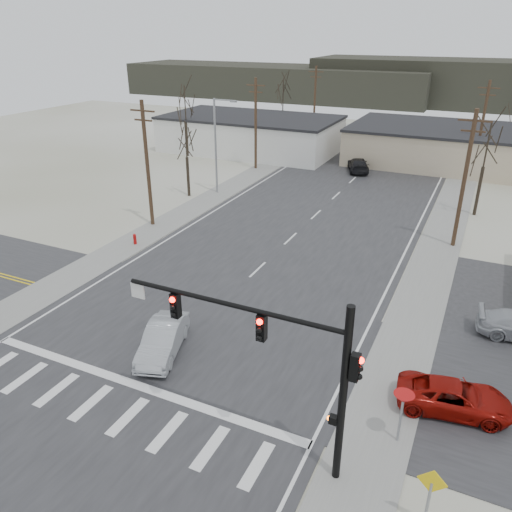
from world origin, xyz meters
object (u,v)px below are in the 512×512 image
(traffic_signal_mast, at_px, (291,358))
(sedan_crossing, at_px, (163,339))
(car_far_a, at_px, (358,165))
(car_far_b, at_px, (381,139))
(fire_hydrant, at_px, (135,239))
(car_parked_red, at_px, (454,397))

(traffic_signal_mast, relative_size, sedan_crossing, 1.95)
(car_far_a, bearing_deg, sedan_crossing, 69.30)
(sedan_crossing, xyz_separation_m, car_far_b, (-0.94, 53.59, 0.01))
(traffic_signal_mast, height_order, fire_hydrant, traffic_signal_mast)
(traffic_signal_mast, height_order, sedan_crossing, traffic_signal_mast)
(fire_hydrant, relative_size, car_parked_red, 0.18)
(car_parked_red, bearing_deg, car_far_a, 11.54)
(traffic_signal_mast, distance_m, car_parked_red, 8.66)
(car_far_a, bearing_deg, fire_hydrant, 49.70)
(car_far_b, bearing_deg, fire_hydrant, -92.50)
(fire_hydrant, relative_size, car_far_b, 0.19)
(sedan_crossing, distance_m, car_far_b, 53.60)
(car_far_a, height_order, car_far_b, car_far_b)
(fire_hydrant, xyz_separation_m, car_far_a, (9.73, 27.76, 0.33))
(sedan_crossing, xyz_separation_m, car_far_a, (-0.19, 38.30, -0.02))
(car_parked_red, bearing_deg, traffic_signal_mast, 126.48)
(sedan_crossing, relative_size, car_far_b, 1.02)
(traffic_signal_mast, relative_size, fire_hydrant, 10.29)
(traffic_signal_mast, bearing_deg, fire_hydrant, 141.87)
(fire_hydrant, distance_m, sedan_crossing, 14.48)
(traffic_signal_mast, height_order, car_far_b, traffic_signal_mast)
(traffic_signal_mast, xyz_separation_m, sedan_crossing, (-8.17, 3.66, -3.87))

